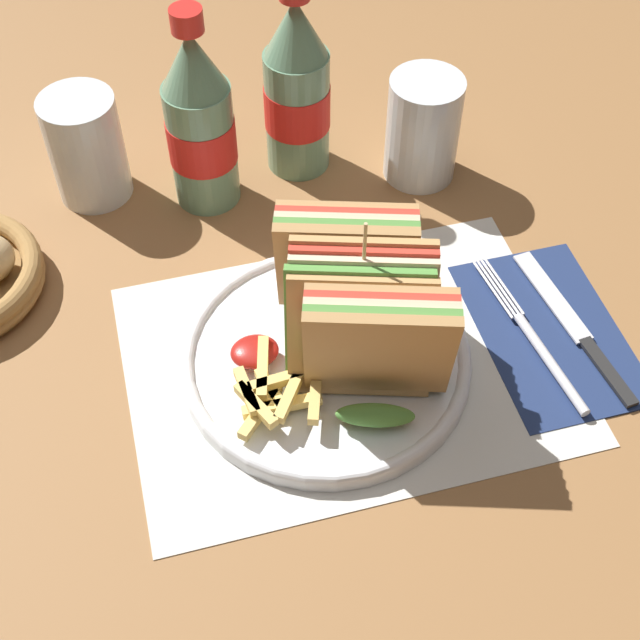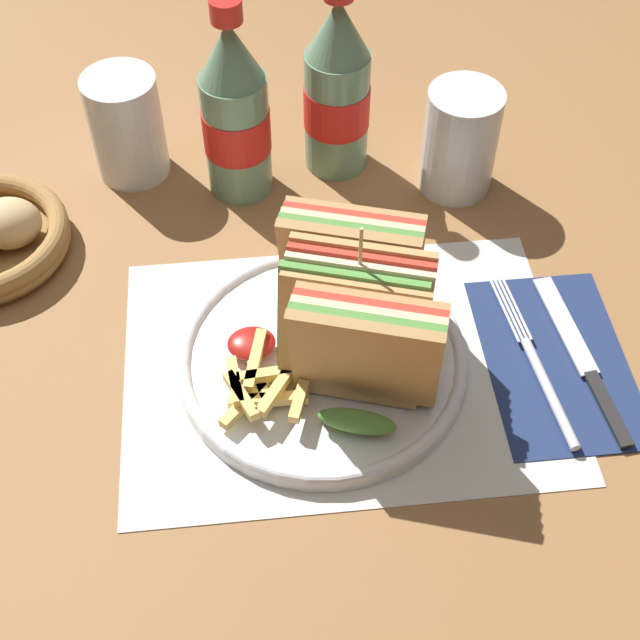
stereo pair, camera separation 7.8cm
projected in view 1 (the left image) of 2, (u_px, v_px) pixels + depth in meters
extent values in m
plane|color=olive|center=(341.00, 345.00, 0.81)|extent=(4.00, 4.00, 0.00)
cube|color=silver|center=(348.00, 363.00, 0.80)|extent=(0.39, 0.28, 0.00)
cylinder|color=white|center=(326.00, 360.00, 0.79)|extent=(0.26, 0.26, 0.01)
torus|color=white|center=(326.00, 356.00, 0.79)|extent=(0.26, 0.26, 0.01)
cube|color=tan|center=(379.00, 355.00, 0.70)|extent=(0.12, 0.07, 0.12)
cube|color=#518E3D|center=(379.00, 347.00, 0.71)|extent=(0.12, 0.07, 0.12)
cube|color=beige|center=(378.00, 340.00, 0.72)|extent=(0.12, 0.07, 0.12)
cube|color=red|center=(378.00, 333.00, 0.72)|extent=(0.12, 0.07, 0.12)
cube|color=tan|center=(378.00, 326.00, 0.73)|extent=(0.12, 0.07, 0.12)
ellipsoid|color=#518E3D|center=(376.00, 415.00, 0.73)|extent=(0.07, 0.04, 0.02)
cube|color=tan|center=(361.00, 338.00, 0.72)|extent=(0.12, 0.07, 0.12)
cube|color=#518E3D|center=(361.00, 328.00, 0.73)|extent=(0.12, 0.07, 0.12)
cube|color=beige|center=(361.00, 318.00, 0.73)|extent=(0.12, 0.07, 0.12)
cube|color=red|center=(361.00, 309.00, 0.73)|extent=(0.12, 0.07, 0.12)
cube|color=tan|center=(361.00, 300.00, 0.74)|extent=(0.12, 0.07, 0.12)
ellipsoid|color=#518E3D|center=(359.00, 369.00, 0.76)|extent=(0.07, 0.04, 0.02)
cube|color=tan|center=(345.00, 268.00, 0.76)|extent=(0.12, 0.07, 0.12)
cube|color=#518E3D|center=(345.00, 262.00, 0.77)|extent=(0.12, 0.07, 0.12)
cube|color=beige|center=(346.00, 256.00, 0.77)|extent=(0.12, 0.07, 0.12)
cube|color=red|center=(346.00, 251.00, 0.78)|extent=(0.12, 0.07, 0.12)
cube|color=tan|center=(346.00, 245.00, 0.79)|extent=(0.12, 0.07, 0.12)
ellipsoid|color=#518E3D|center=(343.00, 327.00, 0.79)|extent=(0.07, 0.04, 0.02)
cylinder|color=tan|center=(362.00, 292.00, 0.72)|extent=(0.00, 0.00, 0.15)
cube|color=#E5C166|center=(282.00, 405.00, 0.74)|extent=(0.07, 0.01, 0.01)
cube|color=#E5C166|center=(271.00, 390.00, 0.75)|extent=(0.02, 0.05, 0.01)
cube|color=#E5C166|center=(261.00, 411.00, 0.74)|extent=(0.05, 0.05, 0.01)
cube|color=#E5C166|center=(263.00, 368.00, 0.75)|extent=(0.02, 0.06, 0.01)
cube|color=#E5C166|center=(316.00, 386.00, 0.74)|extent=(0.03, 0.07, 0.01)
cube|color=#E5C166|center=(256.00, 405.00, 0.73)|extent=(0.03, 0.05, 0.01)
cube|color=#E5C166|center=(247.00, 391.00, 0.74)|extent=(0.01, 0.05, 0.01)
cube|color=#E5C166|center=(293.00, 388.00, 0.74)|extent=(0.05, 0.06, 0.01)
cube|color=#E5C166|center=(286.00, 379.00, 0.75)|extent=(0.07, 0.01, 0.01)
ellipsoid|color=maroon|center=(255.00, 351.00, 0.77)|extent=(0.04, 0.04, 0.01)
cube|color=navy|center=(550.00, 331.00, 0.82)|extent=(0.13, 0.20, 0.00)
cylinder|color=silver|center=(551.00, 363.00, 0.79)|extent=(0.02, 0.12, 0.01)
cylinder|color=silver|center=(493.00, 289.00, 0.84)|extent=(0.01, 0.08, 0.00)
cylinder|color=silver|center=(496.00, 288.00, 0.84)|extent=(0.01, 0.08, 0.00)
cylinder|color=silver|center=(500.00, 287.00, 0.85)|extent=(0.01, 0.08, 0.00)
cylinder|color=silver|center=(504.00, 286.00, 0.85)|extent=(0.01, 0.08, 0.00)
cube|color=black|center=(608.00, 371.00, 0.79)|extent=(0.02, 0.08, 0.00)
cube|color=silver|center=(551.00, 294.00, 0.84)|extent=(0.03, 0.12, 0.00)
cylinder|color=slate|center=(203.00, 144.00, 0.89)|extent=(0.07, 0.07, 0.13)
cylinder|color=red|center=(202.00, 139.00, 0.88)|extent=(0.07, 0.07, 0.05)
cone|color=slate|center=(192.00, 60.00, 0.81)|extent=(0.06, 0.06, 0.06)
cylinder|color=red|center=(187.00, 20.00, 0.78)|extent=(0.03, 0.03, 0.02)
cylinder|color=slate|center=(297.00, 111.00, 0.92)|extent=(0.07, 0.07, 0.13)
cylinder|color=red|center=(297.00, 106.00, 0.92)|extent=(0.07, 0.07, 0.05)
cone|color=slate|center=(295.00, 27.00, 0.85)|extent=(0.06, 0.06, 0.06)
cylinder|color=silver|center=(423.00, 129.00, 0.92)|extent=(0.08, 0.08, 0.12)
cylinder|color=silver|center=(86.00, 148.00, 0.90)|extent=(0.08, 0.08, 0.12)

